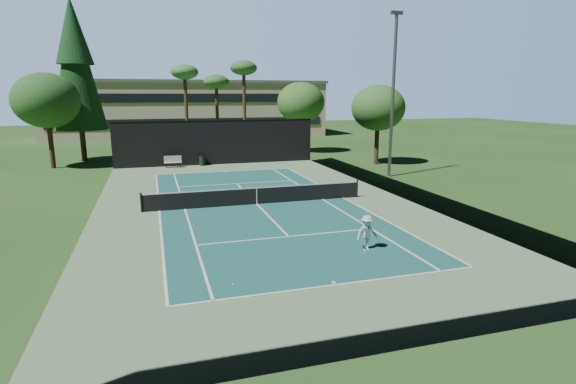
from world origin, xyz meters
name	(u,v)px	position (x,y,z in m)	size (l,w,h in m)	color
ground	(257,204)	(0.00, 0.00, 0.00)	(160.00, 160.00, 0.00)	#254C1C
apron_slab	(257,204)	(0.00, 0.00, 0.01)	(18.00, 32.00, 0.01)	#66885F
court_surface	(257,204)	(0.00, 0.00, 0.01)	(10.97, 23.77, 0.01)	#1C5955
court_lines	(257,204)	(0.00, 0.00, 0.02)	(11.07, 23.87, 0.01)	white
tennis_net	(257,195)	(0.00, 0.00, 0.56)	(12.90, 0.10, 1.10)	black
fence	(256,170)	(0.00, 0.06, 2.01)	(18.04, 32.05, 4.03)	black
player	(367,233)	(2.57, -8.99, 0.74)	(0.96, 0.55, 1.48)	silver
tennis_ball_a	(234,284)	(-3.30, -10.89, 0.04)	(0.07, 0.07, 0.07)	#CDF036
tennis_ball_b	(182,197)	(-4.05, 3.20, 0.03)	(0.06, 0.06, 0.06)	yellow
tennis_ball_c	(250,189)	(0.52, 4.27, 0.04)	(0.07, 0.07, 0.07)	#D0E935
tennis_ball_d	(208,197)	(-2.50, 2.59, 0.04)	(0.07, 0.07, 0.07)	#CCDA31
park_bench	(173,161)	(-4.01, 15.37, 0.55)	(1.50, 0.45, 1.02)	beige
trash_bin	(202,160)	(-1.44, 15.68, 0.48)	(0.56, 0.56, 0.95)	black
pine_tree	(75,58)	(-12.00, 22.00, 9.55)	(4.80, 4.80, 15.00)	#462D1E
palm_a	(185,76)	(-2.00, 24.00, 8.19)	(2.80, 2.80, 9.32)	#4A301F
palm_b	(216,84)	(1.50, 26.00, 7.36)	(2.80, 2.80, 8.42)	#3F2B1B
palm_c	(244,72)	(4.00, 23.00, 8.60)	(2.80, 2.80, 9.77)	#4E3121
decid_tree_a	(301,103)	(10.00, 22.00, 5.42)	(5.12, 5.12, 7.62)	#48301E
decid_tree_b	(378,108)	(14.00, 12.00, 5.08)	(4.80, 4.80, 7.14)	#462F1E
decid_tree_c	(46,101)	(-14.00, 18.00, 5.76)	(5.44, 5.44, 8.09)	#43291C
campus_building	(189,108)	(0.00, 45.98, 4.21)	(40.50, 12.50, 8.30)	#C4B298
light_pole	(393,92)	(12.00, 6.00, 6.46)	(0.90, 0.25, 12.22)	gray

